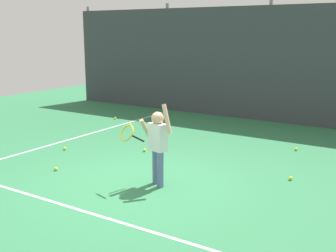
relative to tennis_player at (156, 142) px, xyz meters
The scene contains 15 objects.
ground_plane 0.80m from the tennis_player, behind, with size 20.00×20.00×0.00m, color #2D7247.
court_line_baseline 1.61m from the tennis_player, 103.50° to the right, with size 9.00×0.05×0.00m, color white.
court_line_sideline 3.56m from the tennis_player, 163.99° to the left, with size 0.05×9.00×0.00m, color white.
back_fence_windscreen 5.89m from the tennis_player, 93.31° to the left, with size 13.33×0.08×3.11m, color #383D42.
fence_post_0 9.07m from the tennis_player, 139.35° to the left, with size 0.09×0.09×3.26m, color slate.
fence_post_1 6.95m from the tennis_player, 121.42° to the left, with size 0.09×0.09×3.26m, color slate.
fence_post_2 5.96m from the tennis_player, 93.28° to the left, with size 0.09×0.09×3.26m, color slate.
tennis_player is the anchor object (origin of this frame).
tennis_ball_0 5.47m from the tennis_player, 136.72° to the left, with size 0.07×0.07×0.07m, color #CCE033.
tennis_ball_1 2.35m from the tennis_player, 38.71° to the left, with size 0.07×0.07×0.07m, color #CCE033.
tennis_ball_2 4.58m from the tennis_player, 133.17° to the left, with size 0.07×0.07×0.07m, color #CCE033.
tennis_ball_3 2.08m from the tennis_player, 169.06° to the right, with size 0.07×0.07×0.07m, color #CCE033.
tennis_ball_4 3.57m from the tennis_player, 68.15° to the left, with size 0.07×0.07×0.07m, color #CCE033.
tennis_ball_5 2.10m from the tennis_player, 131.58° to the left, with size 0.07×0.07×0.07m, color #CCE033.
tennis_ball_6 2.95m from the tennis_player, 166.42° to the left, with size 0.07×0.07×0.07m, color #CCE033.
Camera 1 is at (4.03, -5.36, 2.44)m, focal length 45.61 mm.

